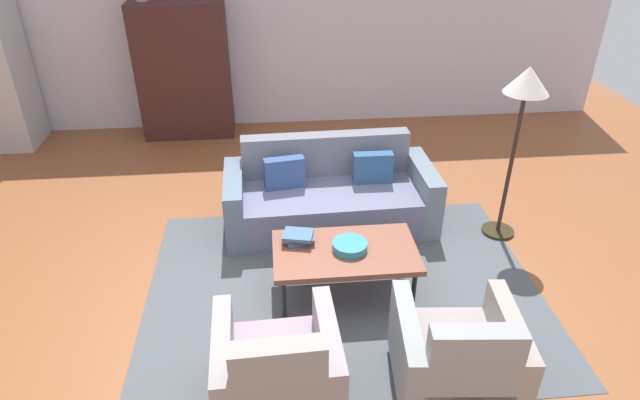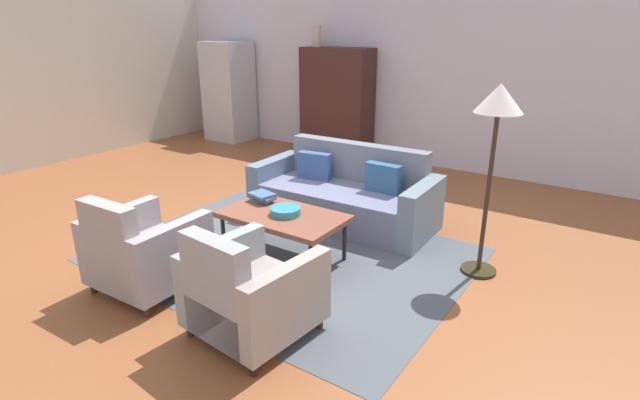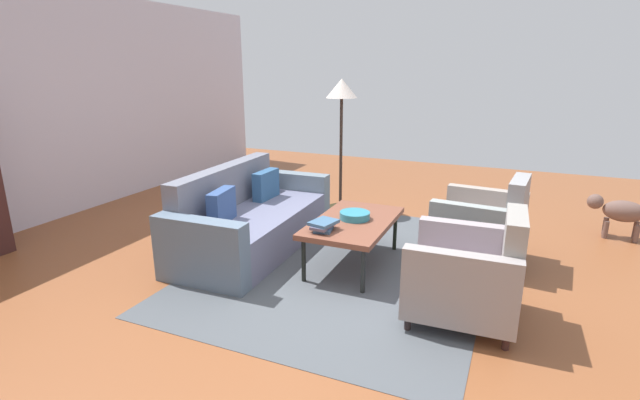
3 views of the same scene
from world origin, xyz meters
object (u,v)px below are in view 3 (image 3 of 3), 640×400
(coffee_table, at_px, (353,224))
(armchair_right, at_px, (485,229))
(fruit_bowl, at_px, (355,215))
(dog, at_px, (619,211))
(book_stack, at_px, (324,225))
(armchair_left, at_px, (472,277))
(couch, at_px, (248,221))
(floor_lamp, at_px, (342,101))

(coffee_table, relative_size, armchair_right, 1.36)
(coffee_table, xyz_separation_m, fruit_bowl, (0.04, -0.00, 0.07))
(armchair_right, distance_m, dog, 1.85)
(book_stack, bearing_deg, fruit_bowl, -19.57)
(fruit_bowl, xyz_separation_m, dog, (1.85, -2.49, -0.18))
(armchair_left, xyz_separation_m, fruit_bowl, (0.63, 1.17, 0.15))
(armchair_left, distance_m, book_stack, 1.34)
(coffee_table, bearing_deg, couch, 90.12)
(coffee_table, bearing_deg, floor_lamp, 24.83)
(armchair_left, xyz_separation_m, book_stack, (0.22, 1.32, 0.17))
(dog, bearing_deg, floor_lamp, 9.17)
(armchair_left, xyz_separation_m, armchair_right, (1.19, 0.00, 0.00))
(couch, bearing_deg, coffee_table, 88.51)
(fruit_bowl, relative_size, book_stack, 1.03)
(dog, bearing_deg, fruit_bowl, 42.32)
(dog, bearing_deg, book_stack, 46.41)
(book_stack, bearing_deg, armchair_left, -99.33)
(coffee_table, height_order, book_stack, book_stack)
(book_stack, relative_size, dog, 0.40)
(floor_lamp, bearing_deg, fruit_bowl, -154.68)
(coffee_table, bearing_deg, book_stack, 158.70)
(couch, xyz_separation_m, armchair_left, (-0.60, -2.35, 0.06))
(book_stack, distance_m, dog, 3.48)
(coffee_table, relative_size, dog, 1.69)
(couch, bearing_deg, armchair_right, 102.62)
(book_stack, bearing_deg, coffee_table, -21.30)
(armchair_left, height_order, fruit_bowl, armchair_left)
(armchair_left, distance_m, floor_lamp, 3.20)
(coffee_table, bearing_deg, armchair_right, -63.01)
(armchair_right, height_order, floor_lamp, floor_lamp)
(fruit_bowl, bearing_deg, floor_lamp, 25.32)
(fruit_bowl, relative_size, floor_lamp, 0.17)
(couch, height_order, armchair_left, armchair_left)
(fruit_bowl, xyz_separation_m, floor_lamp, (1.65, 0.78, 0.95))
(armchair_right, distance_m, floor_lamp, 2.49)
(couch, relative_size, coffee_table, 1.77)
(armchair_left, distance_m, dog, 2.81)
(book_stack, bearing_deg, couch, 69.92)
(couch, distance_m, floor_lamp, 2.09)
(fruit_bowl, bearing_deg, dog, -53.44)
(couch, xyz_separation_m, book_stack, (-0.38, -1.04, 0.22))
(armchair_right, xyz_separation_m, fruit_bowl, (-0.56, 1.17, 0.15))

